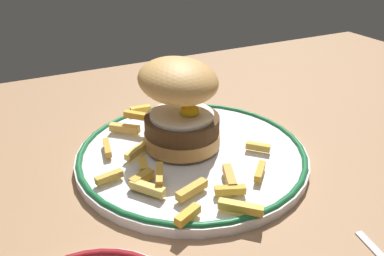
% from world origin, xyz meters
% --- Properties ---
extents(ground_plane, '(1.41, 0.85, 0.04)m').
position_xyz_m(ground_plane, '(0.00, 0.00, -0.02)').
color(ground_plane, '#9C7451').
extents(dinner_plate, '(0.30, 0.30, 0.02)m').
position_xyz_m(dinner_plate, '(0.01, 0.02, 0.01)').
color(dinner_plate, silver).
rests_on(dinner_plate, ground_plane).
extents(burger, '(0.14, 0.14, 0.12)m').
position_xyz_m(burger, '(0.00, 0.04, 0.07)').
color(burger, tan).
rests_on(burger, dinner_plate).
extents(fries_pile, '(0.22, 0.29, 0.03)m').
position_xyz_m(fries_pile, '(-0.04, -0.01, 0.02)').
color(fries_pile, gold).
rests_on(fries_pile, dinner_plate).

